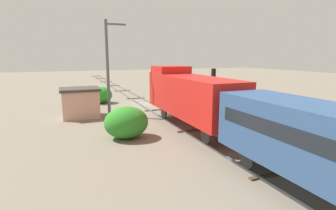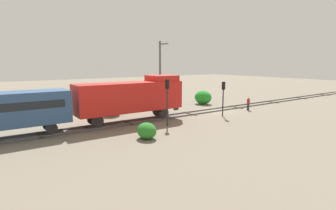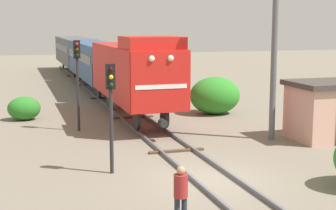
{
  "view_description": "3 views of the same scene",
  "coord_description": "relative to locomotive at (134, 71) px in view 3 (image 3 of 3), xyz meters",
  "views": [
    {
      "loc": [
        8.94,
        29.54,
        5.67
      ],
      "look_at": [
        1.05,
        10.06,
        1.69
      ],
      "focal_mm": 28.0,
      "sensor_mm": 36.0,
      "label": 1
    },
    {
      "loc": [
        -23.95,
        23.82,
        6.17
      ],
      "look_at": [
        0.21,
        7.12,
        1.35
      ],
      "focal_mm": 28.0,
      "sensor_mm": 36.0,
      "label": 2
    },
    {
      "loc": [
        -6.52,
        -16.06,
        5.42
      ],
      "look_at": [
        0.65,
        7.47,
        1.47
      ],
      "focal_mm": 55.0,
      "sensor_mm": 36.0,
      "label": 3
    }
  ],
  "objects": [
    {
      "name": "catenary_mast",
      "position": [
        4.94,
        -6.68,
        1.9
      ],
      "size": [
        1.94,
        0.28,
        8.84
      ],
      "color": "#595960",
      "rests_on": "ground"
    },
    {
      "name": "passenger_car_trailing",
      "position": [
        0.0,
        27.94,
        -0.25
      ],
      "size": [
        2.84,
        14.0,
        3.66
      ],
      "color": "#4C4C51",
      "rests_on": "railway_track"
    },
    {
      "name": "ground_plane",
      "position": [
        0.0,
        -11.76,
        -2.77
      ],
      "size": [
        147.88,
        147.88,
        0.0
      ],
      "primitive_type": "plane",
      "color": "#756B5B"
    },
    {
      "name": "traffic_signal_mid",
      "position": [
        -3.4,
        -2.06,
        0.38
      ],
      "size": [
        0.32,
        0.34,
        4.56
      ],
      "color": "#262628",
      "rests_on": "ground"
    },
    {
      "name": "traffic_signal_near",
      "position": [
        -3.2,
        -9.93,
        0.01
      ],
      "size": [
        0.32,
        0.34,
        3.99
      ],
      "color": "#262628",
      "rests_on": "ground"
    },
    {
      "name": "passenger_car_leading",
      "position": [
        0.0,
        13.34,
        -0.25
      ],
      "size": [
        2.84,
        14.0,
        3.66
      ],
      "color": "#2D4C7A",
      "rests_on": "railway_track"
    },
    {
      "name": "worker_near_track",
      "position": [
        -2.4,
        -15.45,
        -1.78
      ],
      "size": [
        0.38,
        0.38,
        1.7
      ],
      "rotation": [
        0.0,
        0.0,
        2.81
      ],
      "color": "#262B38",
      "rests_on": "ground"
    },
    {
      "name": "bush_near",
      "position": [
        -5.96,
        1.74,
        -2.11
      ],
      "size": [
        1.83,
        1.49,
        1.33
      ],
      "primitive_type": "ellipsoid",
      "color": "#2A7826",
      "rests_on": "ground"
    },
    {
      "name": "relay_hut",
      "position": [
        7.5,
        -7.4,
        -1.38
      ],
      "size": [
        3.5,
        2.9,
        2.74
      ],
      "color": "#D19E8C",
      "rests_on": "ground"
    },
    {
      "name": "bush_far",
      "position": [
        5.02,
        0.44,
        -1.66
      ],
      "size": [
        3.06,
        2.5,
        2.22
      ],
      "primitive_type": "ellipsoid",
      "color": "#2C8126",
      "rests_on": "ground"
    },
    {
      "name": "locomotive",
      "position": [
        0.0,
        0.0,
        0.0
      ],
      "size": [
        2.9,
        11.6,
        4.6
      ],
      "color": "red",
      "rests_on": "railway_track"
    },
    {
      "name": "railway_track",
      "position": [
        0.0,
        -11.76,
        -2.7
      ],
      "size": [
        2.4,
        98.59,
        0.16
      ],
      "color": "#595960",
      "rests_on": "ground"
    }
  ]
}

